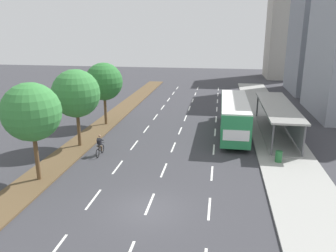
{
  "coord_description": "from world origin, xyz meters",
  "views": [
    {
      "loc": [
        3.83,
        -16.67,
        10.03
      ],
      "look_at": [
        -0.84,
        12.96,
        1.2
      ],
      "focal_mm": 35.92,
      "sensor_mm": 36.0,
      "label": 1
    }
  ],
  "objects_px": {
    "bus_shelter": "(280,117)",
    "median_tree_nearest": "(31,112)",
    "cyclist": "(100,146)",
    "median_tree_third": "(104,82)",
    "bus": "(234,114)",
    "median_tree_second": "(76,94)",
    "trash_bin": "(279,156)"
  },
  "relations": [
    {
      "from": "median_tree_nearest",
      "to": "median_tree_third",
      "type": "xyz_separation_m",
      "value": [
        0.01,
        13.74,
        -0.16
      ]
    },
    {
      "from": "median_tree_third",
      "to": "cyclist",
      "type": "bearing_deg",
      "value": -74.09
    },
    {
      "from": "cyclist",
      "to": "trash_bin",
      "type": "relative_size",
      "value": 2.14
    },
    {
      "from": "median_tree_third",
      "to": "trash_bin",
      "type": "xyz_separation_m",
      "value": [
        16.53,
        -8.13,
        -4.07
      ]
    },
    {
      "from": "bus_shelter",
      "to": "bus",
      "type": "distance_m",
      "value": 4.3
    },
    {
      "from": "median_tree_nearest",
      "to": "median_tree_second",
      "type": "height_order",
      "value": "median_tree_second"
    },
    {
      "from": "bus_shelter",
      "to": "trash_bin",
      "type": "height_order",
      "value": "bus_shelter"
    },
    {
      "from": "median_tree_second",
      "to": "trash_bin",
      "type": "relative_size",
      "value": 7.79
    },
    {
      "from": "cyclist",
      "to": "median_tree_third",
      "type": "distance_m",
      "value": 9.71
    },
    {
      "from": "cyclist",
      "to": "median_tree_third",
      "type": "xyz_separation_m",
      "value": [
        -2.44,
        8.57,
        3.86
      ]
    },
    {
      "from": "bus",
      "to": "median_tree_nearest",
      "type": "xyz_separation_m",
      "value": [
        -13.34,
        -12.61,
        2.73
      ]
    },
    {
      "from": "bus_shelter",
      "to": "median_tree_third",
      "type": "relative_size",
      "value": 2.04
    },
    {
      "from": "cyclist",
      "to": "trash_bin",
      "type": "xyz_separation_m",
      "value": [
        14.09,
        0.44,
        -0.22
      ]
    },
    {
      "from": "bus_shelter",
      "to": "bus",
      "type": "relative_size",
      "value": 1.17
    },
    {
      "from": "cyclist",
      "to": "bus",
      "type": "bearing_deg",
      "value": 34.33
    },
    {
      "from": "bus",
      "to": "cyclist",
      "type": "distance_m",
      "value": 13.25
    },
    {
      "from": "bus_shelter",
      "to": "median_tree_nearest",
      "type": "height_order",
      "value": "median_tree_nearest"
    },
    {
      "from": "median_tree_second",
      "to": "median_tree_third",
      "type": "height_order",
      "value": "median_tree_second"
    },
    {
      "from": "bus_shelter",
      "to": "median_tree_nearest",
      "type": "distance_m",
      "value": 22.04
    },
    {
      "from": "median_tree_third",
      "to": "median_tree_nearest",
      "type": "bearing_deg",
      "value": -90.05
    },
    {
      "from": "cyclist",
      "to": "median_tree_nearest",
      "type": "bearing_deg",
      "value": -115.36
    },
    {
      "from": "bus_shelter",
      "to": "median_tree_second",
      "type": "xyz_separation_m",
      "value": [
        -17.63,
        -6.03,
        2.84
      ]
    },
    {
      "from": "bus",
      "to": "median_tree_nearest",
      "type": "height_order",
      "value": "median_tree_nearest"
    },
    {
      "from": "bus",
      "to": "median_tree_second",
      "type": "relative_size",
      "value": 1.71
    },
    {
      "from": "median_tree_third",
      "to": "trash_bin",
      "type": "relative_size",
      "value": 7.62
    },
    {
      "from": "bus",
      "to": "median_tree_second",
      "type": "xyz_separation_m",
      "value": [
        -13.35,
        -5.74,
        2.64
      ]
    },
    {
      "from": "bus",
      "to": "trash_bin",
      "type": "xyz_separation_m",
      "value": [
        3.2,
        -7.0,
        -1.49
      ]
    },
    {
      "from": "bus_shelter",
      "to": "bus",
      "type": "bearing_deg",
      "value": -176.08
    },
    {
      "from": "median_tree_second",
      "to": "bus",
      "type": "bearing_deg",
      "value": 23.27
    },
    {
      "from": "bus_shelter",
      "to": "cyclist",
      "type": "distance_m",
      "value": 17.06
    },
    {
      "from": "bus",
      "to": "median_tree_third",
      "type": "bearing_deg",
      "value": 175.15
    },
    {
      "from": "median_tree_second",
      "to": "cyclist",
      "type": "bearing_deg",
      "value": -34.65
    }
  ]
}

